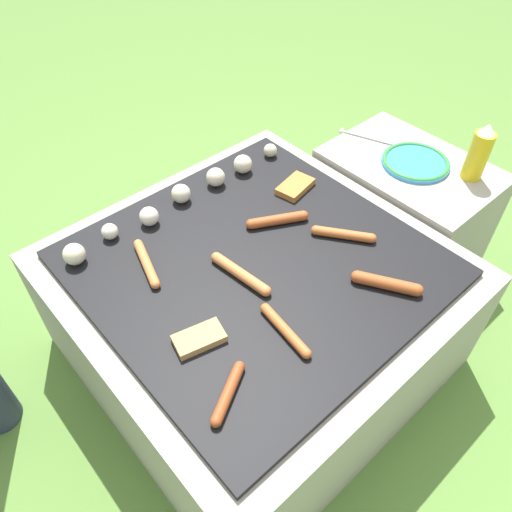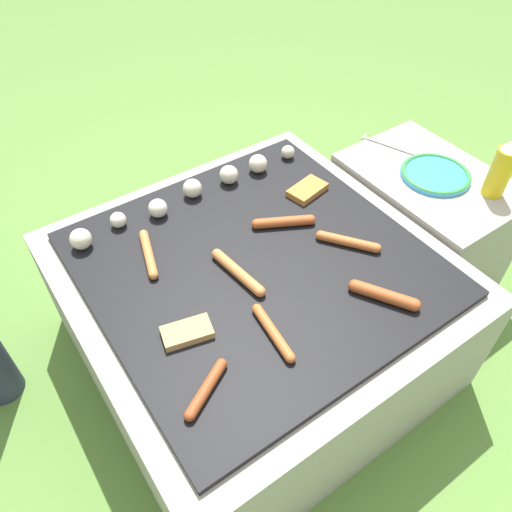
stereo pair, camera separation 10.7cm
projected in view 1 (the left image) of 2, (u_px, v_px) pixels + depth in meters
The scene contains 16 objects.
ground_plane at pixel (256, 350), 1.60m from camera, with size 14.00×14.00×0.00m, color #567F38.
grill at pixel (256, 311), 1.45m from camera, with size 0.94×0.94×0.41m.
side_ledge at pixel (400, 212), 1.75m from camera, with size 0.37×0.54×0.41m.
sausage_front_center at pixel (277, 220), 1.39m from camera, with size 0.16×0.10×0.03m.
sausage_front_left at pixel (285, 330), 1.13m from camera, with size 0.04×0.18×0.02m.
sausage_back_left at pixel (387, 283), 1.23m from camera, with size 0.11×0.16×0.03m.
sausage_back_right at pixel (240, 274), 1.25m from camera, with size 0.05×0.20×0.03m.
sausage_front_right at pixel (146, 263), 1.28m from camera, with size 0.07×0.17×0.02m.
sausage_mid_right at pixel (228, 393), 1.02m from camera, with size 0.14×0.09×0.02m.
sausage_mid_left at pixel (343, 234), 1.35m from camera, with size 0.12×0.15×0.03m.
bread_slice_center at pixel (199, 338), 1.12m from camera, with size 0.12×0.09×0.02m.
bread_slice_left at pixel (295, 186), 1.50m from camera, with size 0.13×0.09×0.02m.
mushroom_row at pixel (180, 197), 1.44m from camera, with size 0.75×0.08×0.06m.
plate_colorful at pixel (416, 162), 1.59m from camera, with size 0.22×0.22×0.02m.
condiment_bottle at pixel (479, 153), 1.49m from camera, with size 0.06×0.06×0.18m.
fork_utensil at pixel (364, 137), 1.70m from camera, with size 0.09×0.19×0.01m.
Camera 1 is at (-0.59, -0.67, 1.36)m, focal length 35.00 mm.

